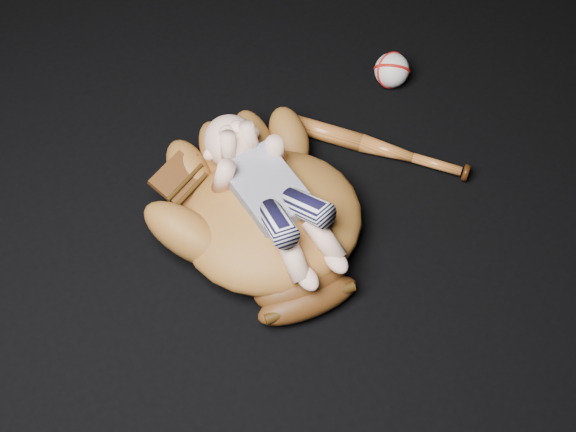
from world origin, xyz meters
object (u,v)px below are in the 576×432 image
Objects in this scene: baseball_glove at (272,215)px; baseball at (392,70)px; baseball_bat at (372,146)px; newborn_baby at (276,197)px.

baseball_glove is 6.32× the size of baseball.
baseball_bat is 5.39× the size of baseball.
baseball_glove is 0.49m from baseball.
baseball_glove is 1.27× the size of newborn_baby.
newborn_baby is at bearing -168.20° from baseball_bat.
baseball_bat is 0.21m from baseball.
newborn_baby is at bearing -156.39° from baseball.
baseball_glove is at bearing 153.83° from newborn_baby.
newborn_baby is (0.01, -0.00, 0.06)m from baseball_glove.
newborn_baby is at bearing -16.40° from baseball_glove.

